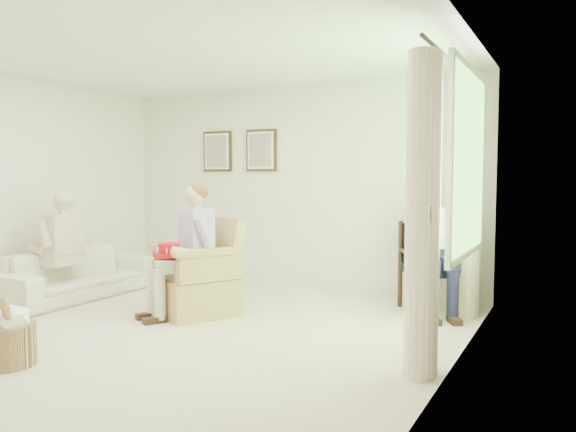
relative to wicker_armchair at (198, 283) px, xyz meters
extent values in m
plane|color=beige|center=(0.20, -0.97, -0.32)|extent=(5.50, 5.50, 0.00)
cube|color=silver|center=(0.20, 1.78, 0.98)|extent=(5.00, 0.04, 2.60)
cube|color=silver|center=(2.70, -0.97, 0.98)|extent=(0.04, 5.50, 2.60)
cube|color=white|center=(0.20, -0.97, 2.28)|extent=(5.00, 5.50, 0.02)
cube|color=#2D6B23|center=(2.67, 0.23, 1.23)|extent=(0.02, 1.40, 1.50)
cube|color=white|center=(2.66, 0.23, 2.01)|extent=(0.04, 1.52, 0.06)
cube|color=white|center=(2.66, 0.23, 0.45)|extent=(0.04, 1.52, 0.06)
cylinder|color=#382114|center=(2.57, 0.23, 2.03)|extent=(0.03, 2.50, 0.03)
cylinder|color=beige|center=(2.53, -0.75, 0.83)|extent=(0.34, 0.34, 2.30)
cylinder|color=beige|center=(2.53, 1.21, 0.83)|extent=(0.34, 0.34, 2.30)
cube|color=#382114|center=(-0.95, 1.75, 1.46)|extent=(0.45, 0.03, 0.55)
cube|color=silver|center=(-0.95, 1.72, 1.46)|extent=(0.39, 0.01, 0.49)
cube|color=tan|center=(-0.95, 1.72, 1.46)|extent=(0.33, 0.01, 0.43)
cube|color=#382114|center=(-0.25, 1.75, 1.46)|extent=(0.45, 0.03, 0.55)
cube|color=silver|center=(-0.25, 1.72, 1.46)|extent=(0.39, 0.01, 0.49)
cube|color=tan|center=(-0.25, 1.72, 1.46)|extent=(0.33, 0.01, 0.43)
cube|color=tan|center=(0.00, -0.03, -0.12)|extent=(0.75, 0.73, 0.39)
cube|color=beige|center=(0.00, -0.06, 0.12)|extent=(0.58, 0.56, 0.09)
cube|color=tan|center=(0.00, 0.27, 0.39)|extent=(0.69, 0.21, 0.58)
cube|color=tan|center=(-0.34, -0.03, 0.22)|extent=(0.09, 0.67, 0.28)
cube|color=tan|center=(0.34, -0.03, 0.22)|extent=(0.09, 0.67, 0.28)
cylinder|color=black|center=(1.88, 0.93, -0.12)|extent=(0.05, 0.05, 0.40)
cylinder|color=black|center=(2.43, 0.93, -0.12)|extent=(0.05, 0.05, 0.40)
cylinder|color=black|center=(1.88, 1.45, -0.12)|extent=(0.05, 0.05, 0.40)
cylinder|color=black|center=(2.43, 1.45, -0.12)|extent=(0.05, 0.05, 0.40)
cube|color=#171C33|center=(2.15, 1.19, 0.13)|extent=(0.53, 0.51, 0.09)
cube|color=#171C33|center=(2.15, 1.44, 0.38)|extent=(0.49, 0.06, 0.46)
imported|color=white|center=(-1.75, -0.04, -0.04)|extent=(1.93, 0.76, 0.56)
cube|color=beige|center=(0.00, -0.06, 0.28)|extent=(0.40, 0.26, 0.16)
cube|color=#BFA2E5|center=(0.00, -0.04, 0.56)|extent=(0.39, 0.24, 0.46)
sphere|color=#DDAD8E|center=(0.00, -0.05, 0.93)|extent=(0.21, 0.21, 0.21)
ellipsoid|color=brown|center=(0.00, -0.03, 0.95)|extent=(0.22, 0.22, 0.18)
cube|color=beige|center=(-0.10, -0.28, 0.23)|extent=(0.14, 0.44, 0.13)
cube|color=beige|center=(0.10, -0.28, 0.23)|extent=(0.14, 0.44, 0.13)
cylinder|color=beige|center=(-0.10, -0.48, -0.04)|extent=(0.12, 0.12, 0.49)
cylinder|color=beige|center=(0.10, -0.48, -0.04)|extent=(0.12, 0.12, 0.49)
cube|color=#191835|center=(2.15, 1.19, 0.29)|extent=(0.40, 0.26, 0.16)
cube|color=silver|center=(2.15, 1.21, 0.57)|extent=(0.39, 0.24, 0.46)
sphere|color=#DDAD8E|center=(2.15, 1.20, 0.94)|extent=(0.21, 0.21, 0.21)
ellipsoid|color=#B7B2AD|center=(2.15, 1.23, 0.96)|extent=(0.22, 0.22, 0.18)
cube|color=#191835|center=(2.05, 0.97, 0.24)|extent=(0.14, 0.44, 0.13)
cube|color=#191835|center=(2.25, 0.97, 0.24)|extent=(0.14, 0.44, 0.13)
cylinder|color=#191835|center=(2.05, 0.77, -0.04)|extent=(0.12, 0.12, 0.50)
cylinder|color=#191835|center=(2.25, 0.77, -0.04)|extent=(0.12, 0.12, 0.50)
cube|color=beige|center=(-1.75, -0.22, 0.18)|extent=(0.42, 0.26, 0.16)
cube|color=beige|center=(-1.75, -0.20, 0.46)|extent=(0.41, 0.24, 0.46)
sphere|color=#DDAD8E|center=(-1.75, -0.21, 0.83)|extent=(0.21, 0.21, 0.21)
ellipsoid|color=#B7B2AD|center=(-1.75, -0.18, 0.86)|extent=(0.22, 0.22, 0.18)
cube|color=beige|center=(-1.85, -0.44, 0.13)|extent=(0.14, 0.44, 0.13)
cube|color=beige|center=(-1.65, -0.44, 0.13)|extent=(0.14, 0.44, 0.13)
cylinder|color=beige|center=(-1.85, -0.64, -0.09)|extent=(0.12, 0.12, 0.40)
cylinder|color=beige|center=(-1.65, -0.64, -0.09)|extent=(0.12, 0.12, 0.40)
cylinder|color=#B61215|center=(-0.13, -0.31, 0.33)|extent=(0.30, 0.30, 0.04)
cylinder|color=#B61215|center=(-0.13, -0.31, 0.39)|extent=(0.21, 0.21, 0.12)
cube|color=white|center=(-0.02, -0.31, 0.39)|extent=(0.04, 0.01, 0.05)
cube|color=white|center=(-0.07, -0.21, 0.39)|extent=(0.03, 0.04, 0.05)
cube|color=white|center=(-0.18, -0.21, 0.39)|extent=(0.03, 0.04, 0.05)
cube|color=white|center=(-0.24, -0.31, 0.39)|extent=(0.05, 0.01, 0.05)
cube|color=white|center=(-0.18, -0.40, 0.39)|extent=(0.03, 0.04, 0.05)
cube|color=white|center=(-0.07, -0.40, 0.39)|extent=(0.03, 0.04, 0.05)
cylinder|color=tan|center=(-0.30, -2.00, -0.16)|extent=(0.48, 0.48, 0.32)
ellipsoid|color=white|center=(-0.30, -2.00, 0.05)|extent=(0.36, 0.36, 0.22)
cylinder|color=#A57F56|center=(-0.20, -2.04, 0.05)|extent=(0.16, 0.29, 0.48)
camera|label=1|loc=(3.52, -4.71, 1.11)|focal=35.00mm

